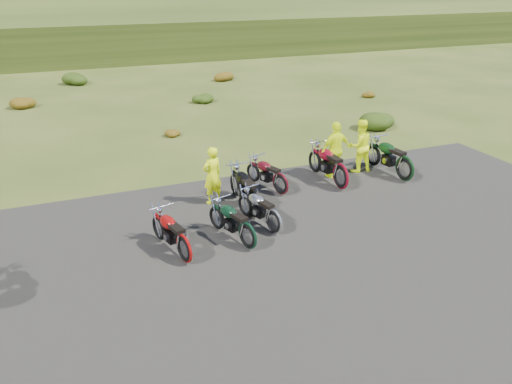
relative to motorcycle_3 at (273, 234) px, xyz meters
name	(u,v)px	position (x,y,z in m)	size (l,w,h in m)	color
ground	(267,232)	(-0.13, 0.15, 0.00)	(300.00, 300.00, 0.00)	#324216
gravel_pad	(301,270)	(-0.13, -1.85, 0.00)	(20.00, 12.00, 0.04)	black
hill_slope	(91,35)	(-0.13, 50.15, 0.00)	(300.00, 46.00, 3.00)	#283812
hill_plateau	(65,7)	(-0.13, 110.15, 0.00)	(300.00, 90.00, 9.17)	#283812
shrub_2	(22,101)	(-6.33, 16.75, 0.38)	(1.30, 1.30, 0.77)	brown
shrub_3	(76,77)	(-3.43, 22.05, 0.46)	(1.56, 1.56, 0.92)	#1E390E
shrub_4	(171,131)	(-0.53, 9.35, 0.23)	(0.77, 0.77, 0.45)	brown
shrub_5	(202,97)	(2.37, 14.65, 0.31)	(1.03, 1.03, 0.61)	#1E390E
shrub_6	(223,75)	(5.27, 19.95, 0.38)	(1.30, 1.30, 0.77)	brown
shrub_7	(378,118)	(8.17, 7.25, 0.46)	(1.56, 1.56, 0.92)	#1E390E
shrub_8	(366,93)	(11.07, 12.55, 0.23)	(0.77, 0.77, 0.45)	brown
motorcycle_1	(185,263)	(-2.49, -0.54, 0.00)	(1.97, 0.66, 1.03)	maroon
motorcycle_2	(248,249)	(-0.91, -0.50, 0.00)	(1.94, 0.65, 1.02)	black
motorcycle_3	(273,234)	(0.00, 0.00, 0.00)	(1.86, 0.62, 0.98)	#ABABB0
motorcycle_4	(280,195)	(1.19, 2.19, 0.00)	(1.91, 0.64, 1.00)	#4D0C14
motorcycle_5	(254,217)	(-0.11, 1.10, 0.00)	(2.22, 0.74, 1.16)	black
motorcycle_6	(340,189)	(3.11, 1.90, 0.00)	(2.31, 0.77, 1.21)	maroon
motorcycle_7	(403,181)	(5.37, 1.71, 0.00)	(2.29, 0.76, 1.20)	black
person_middle	(212,176)	(-0.88, 2.37, 0.85)	(0.62, 0.41, 1.70)	#DBF00C
person_right_a	(359,147)	(4.45, 3.00, 0.90)	(0.87, 0.68, 1.80)	#DBF00C
person_right_b	(336,151)	(3.44, 2.85, 0.93)	(1.09, 0.46, 1.87)	#DBF00C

